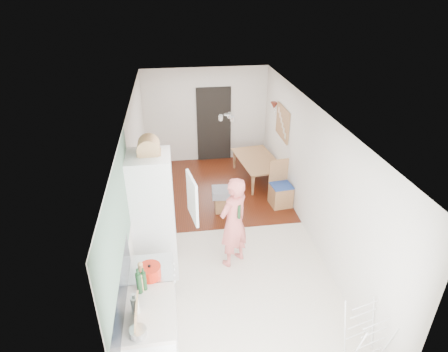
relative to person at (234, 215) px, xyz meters
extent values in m
cube|color=beige|center=(-0.02, 0.77, -0.98)|extent=(3.20, 7.00, 0.01)
cube|color=#4F1D0A|center=(-0.02, 2.62, -0.97)|extent=(3.20, 3.30, 0.01)
cube|color=slate|center=(-1.61, -1.23, 0.87)|extent=(0.02, 3.00, 1.30)
cube|color=black|center=(-1.60, -1.78, 0.17)|extent=(0.02, 1.90, 0.50)
cube|color=black|center=(0.18, 4.25, 0.02)|extent=(0.90, 0.04, 2.00)
cube|color=white|center=(-1.32, -1.78, -0.55)|extent=(0.60, 0.90, 0.86)
cube|color=#F3E1D0|center=(-1.32, -1.78, -0.09)|extent=(0.62, 0.92, 0.06)
cube|color=white|center=(-1.32, -1.03, -0.54)|extent=(0.60, 0.60, 0.88)
cube|color=silver|center=(-1.32, -1.03, -0.08)|extent=(0.60, 0.60, 0.04)
cube|color=white|center=(-1.29, -0.01, 0.10)|extent=(0.66, 0.66, 2.15)
cube|color=white|center=(-0.68, -0.31, 0.57)|extent=(0.14, 0.56, 0.70)
cube|color=white|center=(-0.98, -0.01, 0.57)|extent=(0.02, 0.52, 0.66)
cube|color=tan|center=(1.56, 2.67, 0.57)|extent=(0.03, 0.90, 0.70)
cube|color=#A5764B|center=(1.55, 2.67, 0.57)|extent=(0.00, 0.94, 0.74)
cone|color=maroon|center=(1.52, 3.32, 0.77)|extent=(0.18, 0.18, 0.16)
imported|color=#D76661|center=(0.00, 0.00, 0.00)|extent=(0.85, 0.80, 1.95)
imported|color=#A5764B|center=(1.11, 2.93, -0.74)|extent=(0.92, 1.43, 0.47)
cube|color=gray|center=(0.02, 1.61, -0.51)|extent=(0.41, 0.41, 0.17)
cylinder|color=red|center=(-1.32, -1.20, 0.03)|extent=(0.33, 0.33, 0.17)
cylinder|color=silver|center=(-1.42, -2.12, -0.01)|extent=(0.21, 0.21, 0.10)
cylinder|color=#1A3D1D|center=(0.07, -0.10, 0.12)|extent=(0.05, 0.05, 0.25)
cylinder|color=#1A3D1D|center=(-1.44, -1.47, 0.09)|extent=(0.08, 0.08, 0.30)
cylinder|color=#1A3D1D|center=(-1.38, -1.42, 0.08)|extent=(0.07, 0.07, 0.27)
cylinder|color=silver|center=(-1.47, -1.78, 0.06)|extent=(0.12, 0.12, 0.23)
cylinder|color=tan|center=(-1.42, -1.45, 0.05)|extent=(0.07, 0.07, 0.21)
cylinder|color=tan|center=(-1.42, -1.26, 0.06)|extent=(0.07, 0.07, 0.24)
camera|label=1|loc=(-0.89, -5.06, 3.44)|focal=30.00mm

